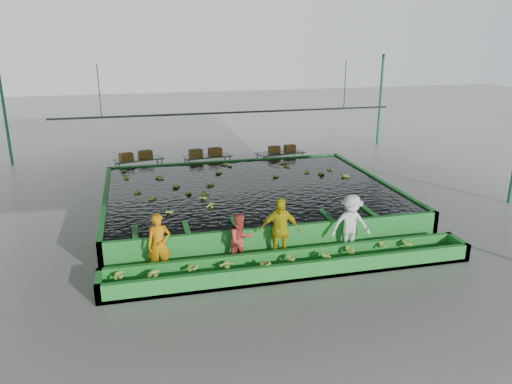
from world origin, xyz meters
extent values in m
plane|color=gray|center=(0.00, 0.00, 0.00)|extent=(80.00, 80.00, 0.00)
cube|color=slate|center=(0.00, 0.00, 5.00)|extent=(20.00, 22.00, 0.04)
cube|color=black|center=(0.00, 1.50, 0.85)|extent=(9.70, 7.70, 0.00)
cylinder|color=#59605B|center=(0.00, 5.00, 3.00)|extent=(0.08, 0.08, 14.00)
cylinder|color=#59605B|center=(-5.00, 5.00, 4.00)|extent=(0.04, 0.04, 2.00)
cylinder|color=#59605B|center=(5.00, 5.00, 4.00)|extent=(0.04, 0.04, 2.00)
imported|color=orange|center=(-3.41, -2.80, 0.84)|extent=(0.62, 0.41, 1.69)
imported|color=#D8483B|center=(-1.25, -2.80, 0.75)|extent=(0.87, 0.76, 1.50)
imported|color=gold|center=(-0.15, -2.80, 0.93)|extent=(1.16, 0.64, 1.86)
imported|color=white|center=(1.96, -2.80, 0.89)|extent=(1.20, 0.75, 1.79)
camera|label=1|loc=(-3.83, -14.97, 6.08)|focal=35.00mm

